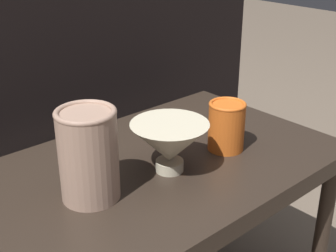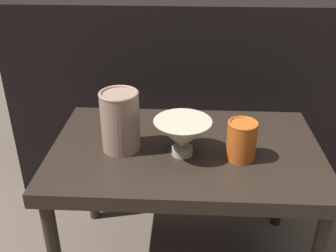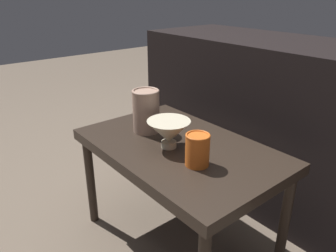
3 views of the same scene
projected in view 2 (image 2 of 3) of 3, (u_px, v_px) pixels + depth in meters
name	position (u px, v px, depth m)	size (l,w,h in m)	color
table	(186.00, 161.00, 1.11)	(0.75, 0.47, 0.44)	#2D231C
couch_backdrop	(188.00, 86.00, 1.65)	(1.34, 0.50, 0.75)	black
bowl	(183.00, 135.00, 1.03)	(0.15, 0.15, 0.10)	beige
vase_textured_left	(121.00, 120.00, 1.05)	(0.11, 0.11, 0.17)	tan
vase_colorful_right	(242.00, 140.00, 1.02)	(0.08, 0.08, 0.11)	orange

